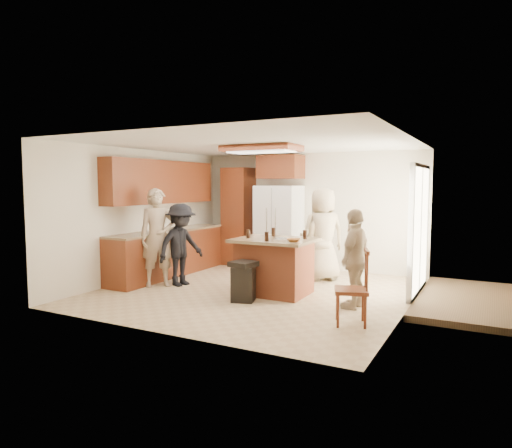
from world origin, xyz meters
The scene contains 12 objects.
person_front_left centered at (-1.75, -0.45, 0.88)m, with size 0.64×0.47×1.76m, color tan.
person_behind_left centered at (0.61, 1.43, 0.77)m, with size 0.75×0.46×1.54m, color tan.
person_behind_right centered at (0.70, 1.40, 0.89)m, with size 0.87×0.56×1.77m, color tan.
person_side_right centered at (1.78, -0.24, 0.74)m, with size 0.87×0.44×1.48m, color tan.
person_counter centered at (-1.42, -0.21, 0.74)m, with size 0.96×0.45×1.48m, color black.
left_cabinetry centered at (-2.24, 0.40, 0.96)m, with size 0.64×3.00×2.30m.
back_wall_units centered at (-1.33, 2.20, 1.38)m, with size 1.80×0.60×2.45m.
refrigerator centered at (-0.55, 2.12, 0.90)m, with size 0.90×0.76×1.80m.
kitchen_island centered at (0.35, 0.00, 0.47)m, with size 1.28×1.03×0.93m.
island_items centered at (0.56, -0.10, 0.97)m, with size 1.01×0.73×0.15m.
trash_bin centered at (0.13, -0.67, 0.32)m, with size 0.43×0.43×0.63m.
spindle_chair centered at (1.98, -1.05, 0.45)m, with size 0.54×0.54×0.99m.
Camera 1 is at (3.57, -6.81, 1.83)m, focal length 32.00 mm.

